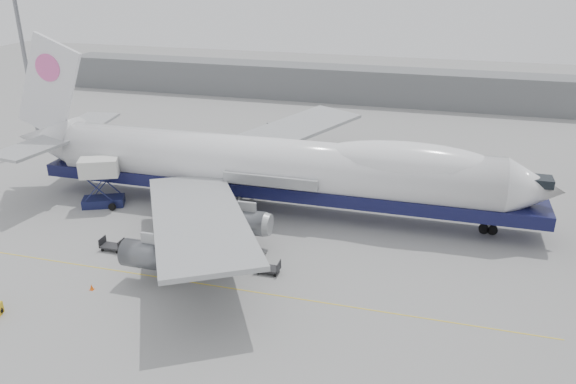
% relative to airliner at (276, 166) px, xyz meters
% --- Properties ---
extents(ground, '(260.00, 260.00, 0.00)m').
position_rel_airliner_xyz_m(ground, '(-0.64, -12.00, -5.62)').
color(ground, gray).
rests_on(ground, ground).
extents(apron_line, '(60.00, 0.15, 0.01)m').
position_rel_airliner_xyz_m(apron_line, '(-0.64, -18.00, -5.62)').
color(apron_line, gold).
rests_on(apron_line, ground).
extents(hangar, '(110.00, 8.00, 7.00)m').
position_rel_airliner_xyz_m(hangar, '(-10.64, 58.00, -2.12)').
color(hangar, slate).
rests_on(hangar, ground).
extents(floodlight_mast, '(2.40, 2.40, 25.43)m').
position_rel_airliner_xyz_m(floodlight_mast, '(-42.64, 12.00, 8.64)').
color(floodlight_mast, slate).
rests_on(floodlight_mast, ground).
extents(airliner, '(67.00, 55.30, 19.98)m').
position_rel_airliner_xyz_m(airliner, '(0.00, 0.00, 0.00)').
color(airliner, white).
rests_on(airliner, ground).
extents(catering_truck, '(5.41, 4.64, 6.07)m').
position_rel_airliner_xyz_m(catering_truck, '(-20.79, -4.55, -2.19)').
color(catering_truck, '#171C45').
rests_on(catering_truck, ground).
extents(traffic_cone, '(0.39, 0.39, 0.57)m').
position_rel_airliner_xyz_m(traffic_cone, '(-11.28, -21.61, -5.36)').
color(traffic_cone, '#F6590C').
rests_on(traffic_cone, ground).
extents(dolly_0, '(2.30, 1.35, 1.30)m').
position_rel_airliner_xyz_m(dolly_0, '(-13.58, -14.38, -5.09)').
color(dolly_0, '#2D2D30').
rests_on(dolly_0, ground).
extents(dolly_1, '(2.30, 1.35, 1.30)m').
position_rel_airliner_xyz_m(dolly_1, '(-9.33, -14.38, -5.09)').
color(dolly_1, '#2D2D30').
rests_on(dolly_1, ground).
extents(dolly_2, '(2.30, 1.35, 1.30)m').
position_rel_airliner_xyz_m(dolly_2, '(-5.07, -14.38, -5.09)').
color(dolly_2, '#2D2D30').
rests_on(dolly_2, ground).
extents(dolly_3, '(2.30, 1.35, 1.30)m').
position_rel_airliner_xyz_m(dolly_3, '(-0.82, -14.38, -5.09)').
color(dolly_3, '#2D2D30').
rests_on(dolly_3, ground).
extents(dolly_4, '(2.30, 1.35, 1.30)m').
position_rel_airliner_xyz_m(dolly_4, '(3.43, -14.38, -5.09)').
color(dolly_4, '#2D2D30').
rests_on(dolly_4, ground).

